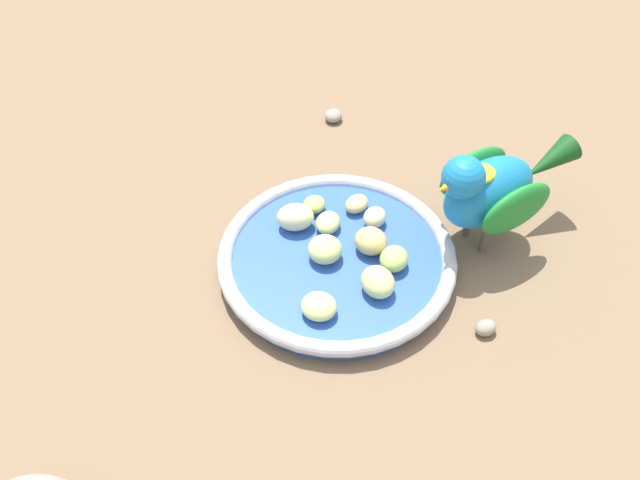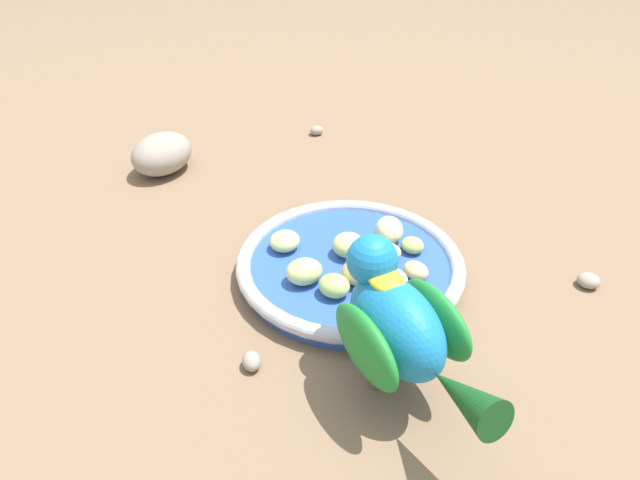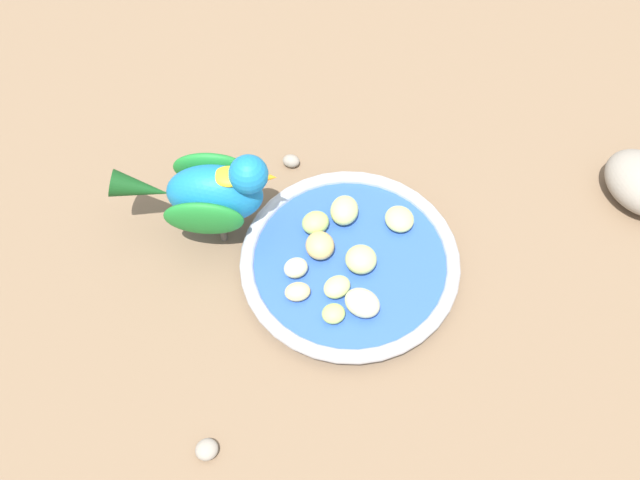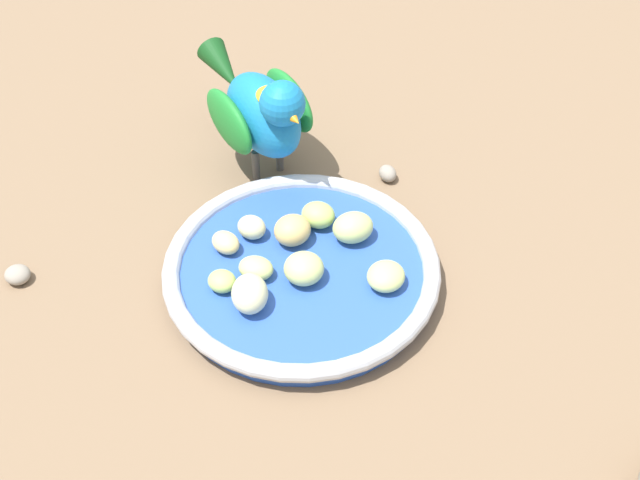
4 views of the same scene
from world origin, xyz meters
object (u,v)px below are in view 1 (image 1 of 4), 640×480
apple_piece_6 (328,223)px  apple_piece_7 (394,259)px  apple_piece_4 (319,306)px  pebble_2 (333,116)px  apple_piece_2 (378,282)px  apple_piece_3 (314,205)px  apple_piece_8 (357,204)px  feeding_bowl (337,259)px  pebble_1 (486,328)px  apple_piece_5 (371,241)px  apple_piece_0 (325,249)px  apple_piece_9 (297,215)px  apple_piece_1 (378,219)px  parrot (492,188)px

apple_piece_6 → apple_piece_7: size_ratio=0.98×
apple_piece_4 → pebble_2: 0.33m
apple_piece_2 → apple_piece_3: bearing=58.2°
apple_piece_7 → apple_piece_8: (0.05, 0.07, -0.00)m
apple_piece_3 → apple_piece_4: bearing=-148.5°
feeding_bowl → pebble_1: 0.16m
apple_piece_5 → apple_piece_7: apple_piece_5 is taller
feeding_bowl → pebble_1: size_ratio=11.66×
apple_piece_0 → feeding_bowl: bearing=-49.3°
apple_piece_0 → apple_piece_7: bearing=-69.8°
apple_piece_7 → apple_piece_6: bearing=80.6°
apple_piece_3 → apple_piece_6: apple_piece_6 is taller
apple_piece_3 → pebble_1: size_ratio=1.20×
pebble_1 → apple_piece_0: bearing=91.8°
apple_piece_2 → apple_piece_9: apple_piece_9 is taller
apple_piece_6 → apple_piece_8: size_ratio=1.11×
apple_piece_3 → apple_piece_5: bearing=-105.9°
apple_piece_5 → apple_piece_9: bearing=93.2°
apple_piece_5 → apple_piece_8: (0.05, 0.04, -0.00)m
apple_piece_8 → apple_piece_2: bearing=-142.6°
apple_piece_9 → pebble_2: apple_piece_9 is taller
apple_piece_3 → apple_piece_9: apple_piece_9 is taller
apple_piece_2 → apple_piece_5: same height
apple_piece_1 → pebble_2: size_ratio=1.16×
feeding_bowl → apple_piece_8: 0.07m
apple_piece_3 → apple_piece_7: (-0.03, -0.11, 0.00)m
apple_piece_3 → apple_piece_4: apple_piece_4 is taller
apple_piece_7 → pebble_2: 0.27m
apple_piece_0 → apple_piece_8: size_ratio=1.25×
apple_piece_1 → apple_piece_3: 0.07m
apple_piece_4 → apple_piece_5: 0.10m
apple_piece_6 → parrot: size_ratio=0.18×
apple_piece_3 → feeding_bowl: bearing=-131.3°
apple_piece_1 → apple_piece_9: 0.09m
apple_piece_2 → parrot: 0.15m
apple_piece_3 → apple_piece_4: (-0.12, -0.07, 0.00)m
apple_piece_8 → pebble_1: size_ratio=1.33×
apple_piece_5 → pebble_1: apple_piece_5 is taller
apple_piece_1 → apple_piece_5: 0.04m
apple_piece_0 → apple_piece_3: apple_piece_0 is taller
apple_piece_2 → apple_piece_7: (0.04, -0.00, -0.00)m
apple_piece_4 → parrot: (0.18, -0.10, 0.05)m
apple_piece_2 → apple_piece_7: bearing=-0.5°
apple_piece_3 → apple_piece_1: bearing=-79.8°
apple_piece_5 → apple_piece_9: 0.08m
apple_piece_2 → pebble_1: bearing=-80.5°
feeding_bowl → pebble_2: feeding_bowl is taller
apple_piece_6 → apple_piece_7: (-0.01, -0.08, 0.00)m
apple_piece_8 → feeding_bowl: bearing=-168.9°
feeding_bowl → apple_piece_1: bearing=-16.0°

